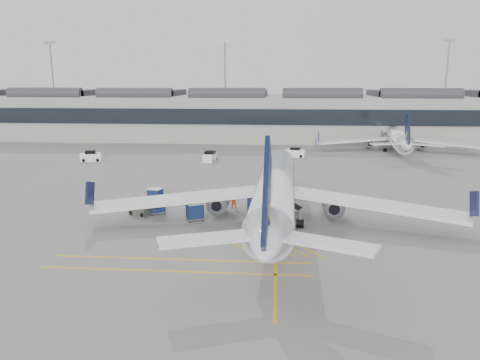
# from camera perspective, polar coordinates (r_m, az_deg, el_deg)

# --- Properties ---
(ground) EXTENTS (220.00, 220.00, 0.00)m
(ground) POSITION_cam_1_polar(r_m,az_deg,el_deg) (50.22, -7.08, -5.30)
(ground) COLOR gray
(ground) RESTS_ON ground
(terminal) EXTENTS (200.00, 20.45, 12.40)m
(terminal) POSITION_cam_1_polar(r_m,az_deg,el_deg) (119.54, -0.16, 7.93)
(terminal) COLOR #9E9E99
(terminal) RESTS_ON ground
(light_masts) EXTENTS (113.00, 0.60, 25.45)m
(light_masts) POSITION_cam_1_polar(r_m,az_deg,el_deg) (133.38, -0.37, 11.96)
(light_masts) COLOR slate
(light_masts) RESTS_ON ground
(apron_markings) EXTENTS (0.25, 60.00, 0.01)m
(apron_markings) POSITION_cam_1_polar(r_m,az_deg,el_deg) (58.81, 4.51, -2.63)
(apron_markings) COLOR gold
(apron_markings) RESTS_ON ground
(airliner_main) EXTENTS (39.03, 42.66, 11.34)m
(airliner_main) POSITION_cam_1_polar(r_m,az_deg,el_deg) (49.98, 4.29, -1.36)
(airliner_main) COLOR white
(airliner_main) RESTS_ON ground
(airliner_far) EXTENTS (33.25, 36.52, 9.73)m
(airliner_far) POSITION_cam_1_polar(r_m,az_deg,el_deg) (105.39, 18.52, 4.93)
(airliner_far) COLOR white
(airliner_far) RESTS_ON ground
(belt_loader) EXTENTS (5.24, 3.20, 2.08)m
(belt_loader) POSITION_cam_1_polar(r_m,az_deg,el_deg) (54.84, 4.37, -3.07)
(belt_loader) COLOR silver
(belt_loader) RESTS_ON ground
(baggage_cart_a) EXTENTS (1.95, 1.68, 1.85)m
(baggage_cart_a) POSITION_cam_1_polar(r_m,az_deg,el_deg) (54.53, 1.85, -2.71)
(baggage_cart_a) COLOR gray
(baggage_cart_a) RESTS_ON ground
(baggage_cart_b) EXTENTS (2.29, 2.15, 1.90)m
(baggage_cart_b) POSITION_cam_1_polar(r_m,az_deg,el_deg) (54.09, -10.09, -2.99)
(baggage_cart_b) COLOR gray
(baggage_cart_b) RESTS_ON ground
(baggage_cart_c) EXTENTS (2.00, 1.78, 1.79)m
(baggage_cart_c) POSITION_cam_1_polar(r_m,az_deg,el_deg) (58.99, -10.30, -1.79)
(baggage_cart_c) COLOR gray
(baggage_cart_c) RESTS_ON ground
(baggage_cart_d) EXTENTS (2.32, 2.18, 1.93)m
(baggage_cart_d) POSITION_cam_1_polar(r_m,az_deg,el_deg) (51.11, -5.53, -3.74)
(baggage_cart_d) COLOR gray
(baggage_cart_d) RESTS_ON ground
(ramp_agent_a) EXTENTS (0.73, 0.80, 1.84)m
(ramp_agent_a) POSITION_cam_1_polar(r_m,az_deg,el_deg) (58.43, 1.96, -1.77)
(ramp_agent_a) COLOR #E83F0C
(ramp_agent_a) RESTS_ON ground
(ramp_agent_b) EXTENTS (0.93, 0.73, 1.90)m
(ramp_agent_b) POSITION_cam_1_polar(r_m,az_deg,el_deg) (55.50, -0.83, -2.49)
(ramp_agent_b) COLOR #ED460C
(ramp_agent_b) RESTS_ON ground
(pushback_tug) EXTENTS (2.57, 2.13, 1.24)m
(pushback_tug) POSITION_cam_1_polar(r_m,az_deg,el_deg) (54.09, -12.08, -3.59)
(pushback_tug) COLOR #494A3F
(pushback_tug) RESTS_ON ground
(safety_cone_nose) EXTENTS (0.35, 0.35, 0.49)m
(safety_cone_nose) POSITION_cam_1_polar(r_m,az_deg,el_deg) (67.13, 5.46, -0.58)
(safety_cone_nose) COLOR #F24C0A
(safety_cone_nose) RESTS_ON ground
(safety_cone_engine) EXTENTS (0.33, 0.33, 0.45)m
(safety_cone_engine) POSITION_cam_1_polar(r_m,az_deg,el_deg) (57.63, 11.21, -2.92)
(safety_cone_engine) COLOR #F24C0A
(safety_cone_engine) RESTS_ON ground
(service_van_left) EXTENTS (4.14, 2.92, 1.93)m
(service_van_left) POSITION_cam_1_polar(r_m,az_deg,el_deg) (91.79, -17.74, 2.73)
(service_van_left) COLOR white
(service_van_left) RESTS_ON ground
(service_van_mid) EXTENTS (2.41, 3.97, 1.92)m
(service_van_mid) POSITION_cam_1_polar(r_m,az_deg,el_deg) (87.39, -3.66, 2.84)
(service_van_mid) COLOR white
(service_van_mid) RESTS_ON ground
(service_van_right) EXTENTS (4.06, 2.63, 1.93)m
(service_van_right) POSITION_cam_1_polar(r_m,az_deg,el_deg) (92.93, 6.77, 3.34)
(service_van_right) COLOR white
(service_van_right) RESTS_ON ground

